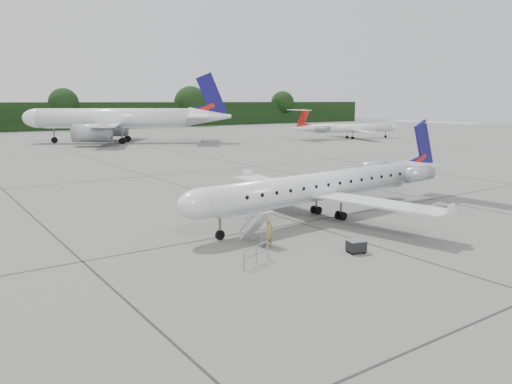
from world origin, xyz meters
TOP-DOWN VIEW (x-y plane):
  - ground at (0.00, 0.00)m, footprint 320.00×320.00m
  - treeline at (0.00, 130.00)m, footprint 260.00×4.00m
  - main_regional_jet at (-2.33, 3.05)m, footprint 27.56×20.86m
  - airstair at (-9.73, 0.42)m, footprint 1.02×2.15m
  - passenger at (-9.63, -0.77)m, footprint 0.71×0.56m
  - safety_railing at (-11.98, -2.82)m, footprint 2.08×0.86m
  - baggage_cart at (-6.23, -4.34)m, footprint 1.11×0.98m
  - bg_narrowbody at (8.16, 75.98)m, footprint 47.23×43.74m
  - bg_regional_right at (55.99, 56.60)m, footprint 29.14×24.12m

SIDE VIEW (x-z plane):
  - ground at x=0.00m, z-range 0.00..0.00m
  - baggage_cart at x=-6.23m, z-range 0.00..0.82m
  - safety_railing at x=-11.98m, z-range 0.00..1.00m
  - passenger at x=-9.63m, z-range 0.00..1.74m
  - airstair at x=-9.73m, z-range 0.00..2.10m
  - bg_regional_right at x=55.99m, z-range 0.00..6.64m
  - main_regional_jet at x=-2.33m, z-range 0.00..6.70m
  - treeline at x=0.00m, z-range 0.00..8.00m
  - bg_narrowbody at x=8.16m, z-range 0.00..13.79m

